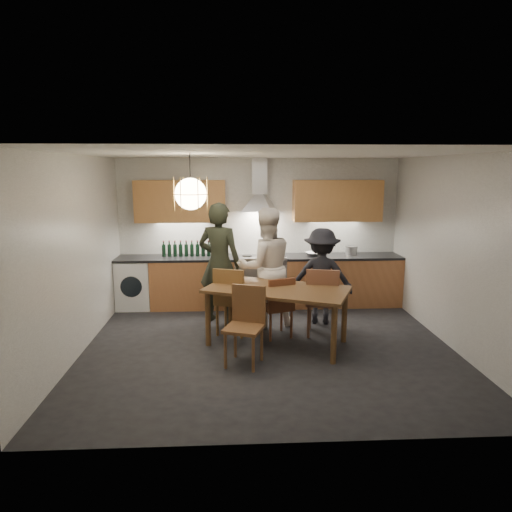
{
  "coord_description": "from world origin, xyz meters",
  "views": [
    {
      "loc": [
        -0.48,
        -5.92,
        2.41
      ],
      "look_at": [
        -0.15,
        0.4,
        1.2
      ],
      "focal_mm": 32.0,
      "sensor_mm": 36.0,
      "label": 1
    }
  ],
  "objects_px": {
    "dining_table": "(277,295)",
    "person_mid": "(266,267)",
    "person_left": "(219,263)",
    "person_right": "(321,276)",
    "chair_back_left": "(231,297)",
    "chair_front": "(246,319)",
    "stock_pot": "(351,251)",
    "wine_bottles": "(186,249)",
    "mixing_bowl": "(313,254)"
  },
  "relations": [
    {
      "from": "chair_back_left",
      "to": "person_right",
      "type": "relative_size",
      "value": 0.67
    },
    {
      "from": "person_left",
      "to": "chair_back_left",
      "type": "bearing_deg",
      "value": 126.99
    },
    {
      "from": "person_mid",
      "to": "stock_pot",
      "type": "relative_size",
      "value": 8.67
    },
    {
      "from": "dining_table",
      "to": "mixing_bowl",
      "type": "bearing_deg",
      "value": 89.05
    },
    {
      "from": "wine_bottles",
      "to": "chair_back_left",
      "type": "bearing_deg",
      "value": -62.64
    },
    {
      "from": "chair_back_left",
      "to": "person_mid",
      "type": "relative_size",
      "value": 0.55
    },
    {
      "from": "dining_table",
      "to": "wine_bottles",
      "type": "xyz_separation_m",
      "value": [
        -1.42,
        1.89,
        0.33
      ]
    },
    {
      "from": "person_left",
      "to": "person_right",
      "type": "relative_size",
      "value": 1.26
    },
    {
      "from": "chair_back_left",
      "to": "person_right",
      "type": "distance_m",
      "value": 1.51
    },
    {
      "from": "dining_table",
      "to": "person_mid",
      "type": "xyz_separation_m",
      "value": [
        -0.1,
        0.82,
        0.21
      ]
    },
    {
      "from": "chair_back_left",
      "to": "mixing_bowl",
      "type": "bearing_deg",
      "value": -116.9
    },
    {
      "from": "dining_table",
      "to": "mixing_bowl",
      "type": "height_order",
      "value": "mixing_bowl"
    },
    {
      "from": "dining_table",
      "to": "wine_bottles",
      "type": "distance_m",
      "value": 2.39
    },
    {
      "from": "stock_pot",
      "to": "wine_bottles",
      "type": "height_order",
      "value": "wine_bottles"
    },
    {
      "from": "person_mid",
      "to": "wine_bottles",
      "type": "distance_m",
      "value": 1.7
    },
    {
      "from": "person_right",
      "to": "stock_pot",
      "type": "relative_size",
      "value": 7.13
    },
    {
      "from": "chair_back_left",
      "to": "wine_bottles",
      "type": "distance_m",
      "value": 1.77
    },
    {
      "from": "person_right",
      "to": "mixing_bowl",
      "type": "bearing_deg",
      "value": -80.42
    },
    {
      "from": "wine_bottles",
      "to": "person_left",
      "type": "bearing_deg",
      "value": -55.68
    },
    {
      "from": "dining_table",
      "to": "person_right",
      "type": "height_order",
      "value": "person_right"
    },
    {
      "from": "person_right",
      "to": "stock_pot",
      "type": "xyz_separation_m",
      "value": [
        0.73,
        1.01,
        0.22
      ]
    },
    {
      "from": "dining_table",
      "to": "person_left",
      "type": "height_order",
      "value": "person_left"
    },
    {
      "from": "person_left",
      "to": "wine_bottles",
      "type": "distance_m",
      "value": 1.07
    },
    {
      "from": "chair_back_left",
      "to": "stock_pot",
      "type": "xyz_separation_m",
      "value": [
        2.15,
        1.51,
        0.39
      ]
    },
    {
      "from": "dining_table",
      "to": "chair_front",
      "type": "relative_size",
      "value": 2.18
    },
    {
      "from": "person_mid",
      "to": "dining_table",
      "type": "bearing_deg",
      "value": 85.26
    },
    {
      "from": "dining_table",
      "to": "stock_pot",
      "type": "distance_m",
      "value": 2.43
    },
    {
      "from": "person_right",
      "to": "wine_bottles",
      "type": "height_order",
      "value": "person_right"
    },
    {
      "from": "chair_back_left",
      "to": "chair_front",
      "type": "xyz_separation_m",
      "value": [
        0.19,
        -0.96,
        -0.02
      ]
    },
    {
      "from": "wine_bottles",
      "to": "chair_front",
      "type": "bearing_deg",
      "value": -68.56
    },
    {
      "from": "person_left",
      "to": "wine_bottles",
      "type": "bearing_deg",
      "value": -34.63
    },
    {
      "from": "chair_front",
      "to": "person_right",
      "type": "height_order",
      "value": "person_right"
    },
    {
      "from": "person_left",
      "to": "mixing_bowl",
      "type": "bearing_deg",
      "value": -132.43
    },
    {
      "from": "wine_bottles",
      "to": "person_right",
      "type": "bearing_deg",
      "value": -24.74
    },
    {
      "from": "person_right",
      "to": "stock_pot",
      "type": "bearing_deg",
      "value": -114.22
    },
    {
      "from": "person_mid",
      "to": "wine_bottles",
      "type": "bearing_deg",
      "value": -50.85
    },
    {
      "from": "stock_pot",
      "to": "wine_bottles",
      "type": "relative_size",
      "value": 0.25
    },
    {
      "from": "mixing_bowl",
      "to": "stock_pot",
      "type": "relative_size",
      "value": 1.32
    },
    {
      "from": "chair_front",
      "to": "person_left",
      "type": "bearing_deg",
      "value": 123.29
    },
    {
      "from": "stock_pot",
      "to": "person_mid",
      "type": "bearing_deg",
      "value": -146.47
    },
    {
      "from": "stock_pot",
      "to": "dining_table",
      "type": "bearing_deg",
      "value": -128.73
    },
    {
      "from": "person_left",
      "to": "stock_pot",
      "type": "relative_size",
      "value": 9.01
    },
    {
      "from": "wine_bottles",
      "to": "mixing_bowl",
      "type": "bearing_deg",
      "value": -1.77
    },
    {
      "from": "wine_bottles",
      "to": "dining_table",
      "type": "bearing_deg",
      "value": -53.16
    },
    {
      "from": "stock_pot",
      "to": "chair_back_left",
      "type": "bearing_deg",
      "value": -144.89
    },
    {
      "from": "person_left",
      "to": "chair_front",
      "type": "bearing_deg",
      "value": 124.09
    },
    {
      "from": "mixing_bowl",
      "to": "stock_pot",
      "type": "height_order",
      "value": "stock_pot"
    },
    {
      "from": "chair_back_left",
      "to": "person_right",
      "type": "bearing_deg",
      "value": -142.38
    },
    {
      "from": "person_right",
      "to": "person_left",
      "type": "bearing_deg",
      "value": 6.88
    },
    {
      "from": "person_left",
      "to": "person_right",
      "type": "distance_m",
      "value": 1.62
    }
  ]
}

